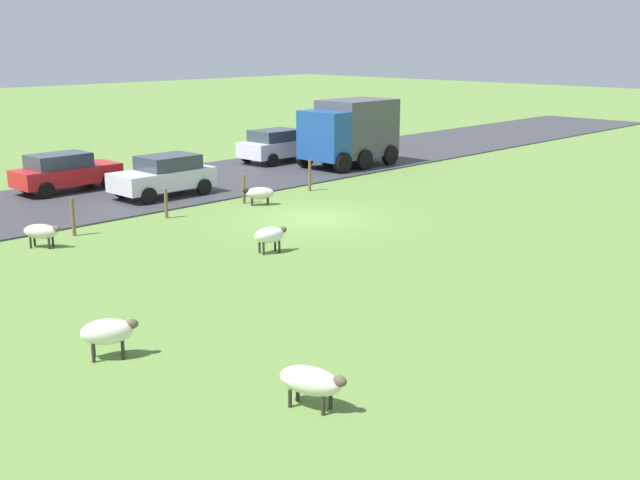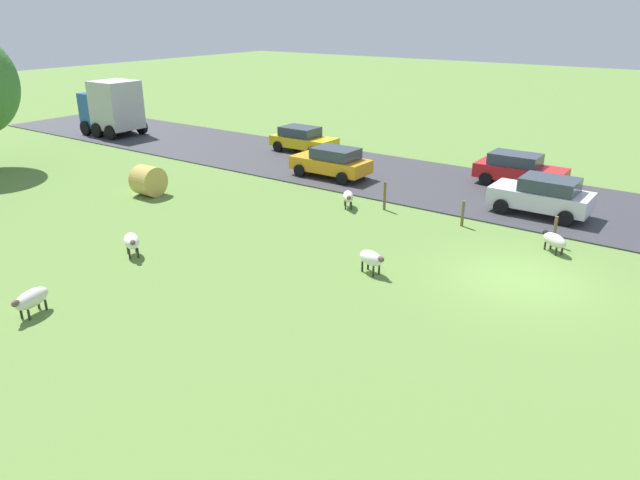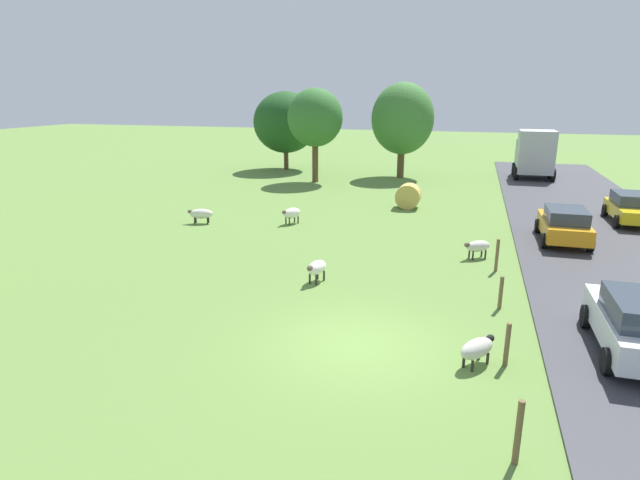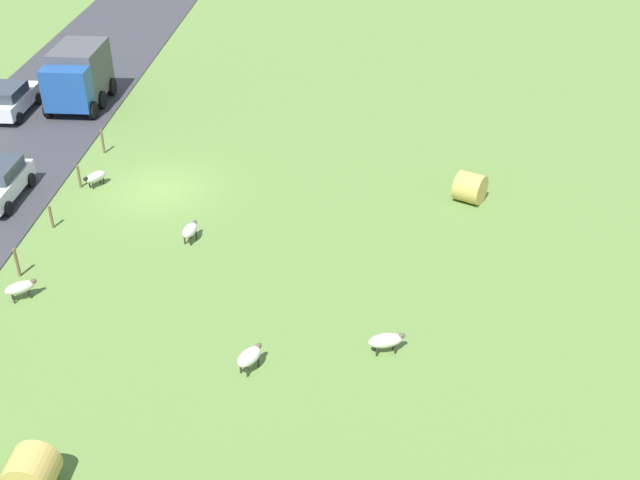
# 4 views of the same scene
# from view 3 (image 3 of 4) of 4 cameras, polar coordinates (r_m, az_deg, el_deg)

# --- Properties ---
(ground_plane) EXTENTS (160.00, 160.00, 0.00)m
(ground_plane) POSITION_cam_3_polar(r_m,az_deg,el_deg) (13.97, 4.05, -11.47)
(ground_plane) COLOR olive
(sheep_0) EXTENTS (1.15, 1.00, 0.73)m
(sheep_0) POSITION_cam_3_polar(r_m,az_deg,el_deg) (21.57, 17.04, -0.68)
(sheep_0) COLOR silver
(sheep_0) RESTS_ON ground_plane
(sheep_1) EXTENTS (1.02, 1.16, 0.70)m
(sheep_1) POSITION_cam_3_polar(r_m,az_deg,el_deg) (13.34, 17.01, -11.39)
(sheep_1) COLOR beige
(sheep_1) RESTS_ON ground_plane
(sheep_2) EXTENTS (1.33, 0.81, 0.75)m
(sheep_2) POSITION_cam_3_polar(r_m,az_deg,el_deg) (26.87, -13.04, 2.84)
(sheep_2) COLOR silver
(sheep_2) RESTS_ON ground_plane
(sheep_3) EXTENTS (0.71, 1.11, 0.78)m
(sheep_3) POSITION_cam_3_polar(r_m,az_deg,el_deg) (18.04, -0.37, -3.09)
(sheep_3) COLOR white
(sheep_3) RESTS_ON ground_plane
(sheep_4) EXTENTS (0.98, 1.15, 0.82)m
(sheep_4) POSITION_cam_3_polar(r_m,az_deg,el_deg) (26.13, -3.16, 2.99)
(sheep_4) COLOR white
(sheep_4) RESTS_ON ground_plane
(hay_bale_1) EXTENTS (1.40, 1.13, 1.40)m
(hay_bale_1) POSITION_cam_3_polar(r_m,az_deg,el_deg) (30.12, 9.75, 4.81)
(hay_bale_1) COLOR tan
(hay_bale_1) RESTS_ON ground_plane
(tree_0) EXTENTS (5.41, 5.41, 6.55)m
(tree_0) POSITION_cam_3_polar(r_m,az_deg,el_deg) (44.75, -3.84, 12.86)
(tree_0) COLOR brown
(tree_0) RESTS_ON ground_plane
(tree_1) EXTENTS (4.75, 4.75, 7.21)m
(tree_1) POSITION_cam_3_polar(r_m,az_deg,el_deg) (40.89, 9.13, 13.10)
(tree_1) COLOR brown
(tree_1) RESTS_ON ground_plane
(tree_4) EXTENTS (4.01, 4.01, 6.77)m
(tree_4) POSITION_cam_3_polar(r_m,az_deg,el_deg) (38.26, -0.55, 13.36)
(tree_4) COLOR brown
(tree_4) RESTS_ON ground_plane
(fence_post_0) EXTENTS (0.12, 0.12, 1.28)m
(fence_post_0) POSITION_cam_3_polar(r_m,az_deg,el_deg) (10.36, 21.10, -19.26)
(fence_post_0) COLOR brown
(fence_post_0) RESTS_ON ground_plane
(fence_post_1) EXTENTS (0.12, 0.12, 1.13)m
(fence_post_1) POSITION_cam_3_polar(r_m,az_deg,el_deg) (13.50, 20.00, -10.84)
(fence_post_1) COLOR brown
(fence_post_1) RESTS_ON ground_plane
(fence_post_2) EXTENTS (0.12, 0.12, 1.06)m
(fence_post_2) POSITION_cam_3_polar(r_m,az_deg,el_deg) (16.81, 19.38, -5.53)
(fence_post_2) COLOR brown
(fence_post_2) RESTS_ON ground_plane
(fence_post_3) EXTENTS (0.12, 0.12, 1.25)m
(fence_post_3) POSITION_cam_3_polar(r_m,az_deg,el_deg) (20.18, 19.00, -1.62)
(fence_post_3) COLOR brown
(fence_post_3) RESTS_ON ground_plane
(truck_0) EXTENTS (2.84, 3.85, 3.65)m
(truck_0) POSITION_cam_3_polar(r_m,az_deg,el_deg) (43.07, 22.69, 8.81)
(truck_0) COLOR #1E4C99
(truck_0) RESTS_ON road_strip
(car_1) EXTENTS (2.04, 4.01, 1.48)m
(car_1) POSITION_cam_3_polar(r_m,az_deg,el_deg) (30.45, 31.25, 3.08)
(car_1) COLOR yellow
(car_1) RESTS_ON road_strip
(car_4) EXTENTS (2.01, 4.08, 1.55)m
(car_4) POSITION_cam_3_polar(r_m,az_deg,el_deg) (25.07, 25.42, 1.60)
(car_4) COLOR orange
(car_4) RESTS_ON road_strip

